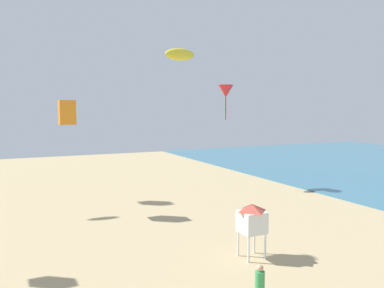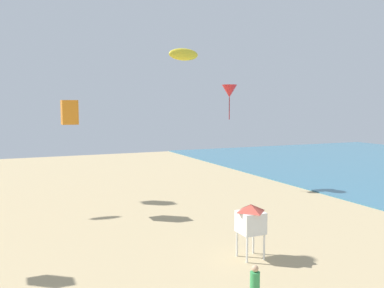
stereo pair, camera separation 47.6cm
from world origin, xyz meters
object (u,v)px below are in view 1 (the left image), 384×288
kite_red_delta (226,91)px  kite_orange_box (67,112)px  kite_flyer (260,285)px  kite_yellow_parafoil (180,54)px  lifeguard_stand (252,219)px

kite_red_delta → kite_orange_box: bearing=-167.3°
kite_flyer → kite_yellow_parafoil: kite_yellow_parafoil is taller
kite_red_delta → kite_yellow_parafoil: size_ratio=1.09×
kite_orange_box → kite_flyer: bearing=-76.5°
kite_flyer → kite_red_delta: size_ratio=0.55×
kite_orange_box → kite_red_delta: bearing=12.7°
lifeguard_stand → kite_red_delta: 17.83m
kite_flyer → kite_yellow_parafoil: size_ratio=0.60×
lifeguard_stand → kite_orange_box: kite_orange_box is taller
kite_orange_box → kite_yellow_parafoil: (10.48, 5.70, 4.91)m
lifeguard_stand → kite_yellow_parafoil: kite_yellow_parafoil is taller
kite_orange_box → kite_yellow_parafoil: size_ratio=0.58×
kite_red_delta → kite_flyer: bearing=-116.7°
lifeguard_stand → kite_red_delta: size_ratio=0.86×
kite_yellow_parafoil → kite_flyer: bearing=-106.7°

